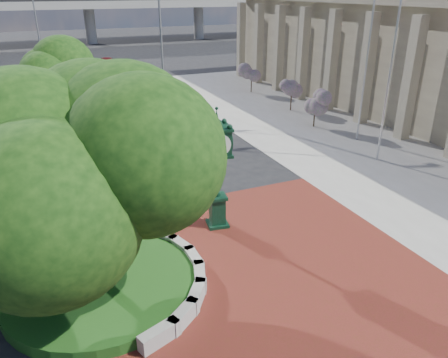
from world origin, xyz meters
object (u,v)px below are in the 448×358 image
at_px(flagpole_a, 367,60).
at_px(flagpole_b, 391,67).
at_px(post_clock, 217,165).
at_px(parked_car, 108,64).
at_px(street_lamp_far, 39,27).
at_px(street_lamp_near, 164,29).

distance_m(flagpole_a, flagpole_b, 3.65).
bearing_deg(flagpole_b, post_clock, -164.05).
bearing_deg(flagpole_b, parked_car, 103.84).
height_order(parked_car, street_lamp_far, street_lamp_far).
bearing_deg(parked_car, flagpole_b, -73.38).
bearing_deg(parked_car, street_lamp_near, -80.28).
bearing_deg(post_clock, street_lamp_near, 78.24).
relative_size(parked_car, flagpole_a, 0.47).
relative_size(post_clock, flagpole_a, 0.50).
height_order(flagpole_b, street_lamp_far, flagpole_b).
distance_m(street_lamp_near, street_lamp_far, 18.40).
xyz_separation_m(post_clock, street_lamp_near, (4.57, 21.96, 3.17)).
height_order(parked_car, street_lamp_near, street_lamp_near).
bearing_deg(street_lamp_near, flagpole_a, -62.28).
height_order(flagpole_a, street_lamp_near, street_lamp_near).
bearing_deg(street_lamp_far, flagpole_b, -65.85).
relative_size(post_clock, street_lamp_near, 0.49).
bearing_deg(flagpole_b, street_lamp_far, 114.15).
xyz_separation_m(flagpole_a, flagpole_b, (-1.34, -3.39, 0.16)).
height_order(post_clock, street_lamp_far, street_lamp_far).
xyz_separation_m(flagpole_a, street_lamp_near, (-8.06, 15.35, 0.82)).
xyz_separation_m(parked_car, flagpole_a, (10.12, -32.23, 4.28)).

